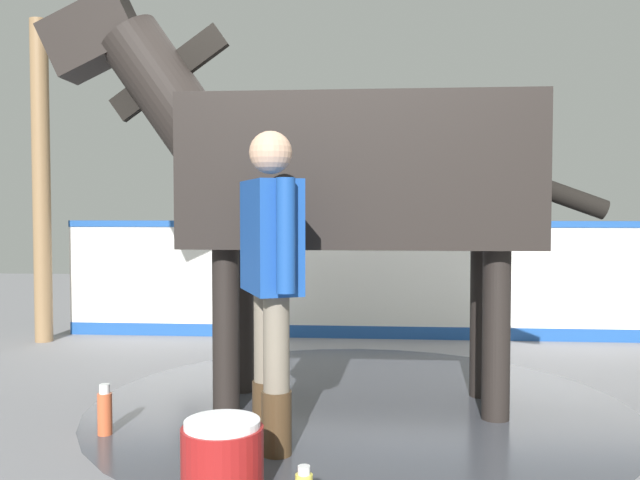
{
  "coord_description": "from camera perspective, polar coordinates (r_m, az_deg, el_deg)",
  "views": [
    {
      "loc": [
        4.52,
        -0.01,
        1.21
      ],
      "look_at": [
        0.76,
        -0.22,
        1.04
      ],
      "focal_mm": 37.73,
      "sensor_mm": 36.0,
      "label": 1
    }
  ],
  "objects": [
    {
      "name": "ground_plane",
      "position": [
        4.68,
        3.29,
        -12.59
      ],
      "size": [
        16.0,
        16.0,
        0.02
      ],
      "primitive_type": "cube",
      "color": "gray"
    },
    {
      "name": "wet_patch",
      "position": [
        4.32,
        3.37,
        -13.7
      ],
      "size": [
        3.33,
        3.33,
        0.0
      ],
      "primitive_type": "cylinder",
      "color": "#42444C",
      "rests_on": "ground"
    },
    {
      "name": "barrier_wall",
      "position": [
        6.37,
        3.77,
        -3.75
      ],
      "size": [
        0.21,
        5.73,
        1.11
      ],
      "color": "white",
      "rests_on": "ground"
    },
    {
      "name": "roof_post_near",
      "position": [
        6.68,
        -22.56,
        4.57
      ],
      "size": [
        0.16,
        0.16,
        2.94
      ],
      "primitive_type": "cylinder",
      "color": "olive",
      "rests_on": "ground"
    },
    {
      "name": "horse",
      "position": [
        4.16,
        1.56,
        5.78
      ],
      "size": [
        0.93,
        3.49,
        2.59
      ],
      "rotation": [
        0.0,
        0.0,
        -1.59
      ],
      "color": "black",
      "rests_on": "ground"
    },
    {
      "name": "handler",
      "position": [
        3.39,
        -4.18,
        -2.41
      ],
      "size": [
        0.62,
        0.37,
        1.61
      ],
      "rotation": [
        0.0,
        0.0,
        1.95
      ],
      "color": "#47331E",
      "rests_on": "ground"
    },
    {
      "name": "wash_bucket",
      "position": [
        3.0,
        -8.28,
        -17.93
      ],
      "size": [
        0.35,
        0.35,
        0.33
      ],
      "color": "maroon",
      "rests_on": "ground"
    },
    {
      "name": "bottle_spray",
      "position": [
        3.91,
        -17.79,
        -13.69
      ],
      "size": [
        0.08,
        0.08,
        0.28
      ],
      "color": "#CC5933",
      "rests_on": "ground"
    }
  ]
}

